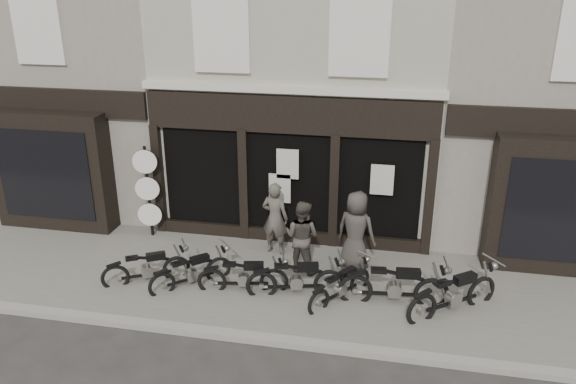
% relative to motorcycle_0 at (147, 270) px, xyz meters
% --- Properties ---
extents(ground_plane, '(90.00, 90.00, 0.00)m').
position_rel_motorcycle_0_xyz_m(ground_plane, '(2.72, -0.30, -0.37)').
color(ground_plane, '#2D2B28').
rests_on(ground_plane, ground).
extents(pavement, '(30.00, 4.20, 0.12)m').
position_rel_motorcycle_0_xyz_m(pavement, '(2.72, 0.60, -0.31)').
color(pavement, '#67625A').
rests_on(pavement, ground_plane).
extents(kerb, '(30.00, 0.25, 0.13)m').
position_rel_motorcycle_0_xyz_m(kerb, '(2.72, -1.55, -0.31)').
color(kerb, gray).
rests_on(kerb, ground_plane).
extents(central_building, '(7.30, 6.22, 8.34)m').
position_rel_motorcycle_0_xyz_m(central_building, '(2.72, 5.65, 3.71)').
color(central_building, '#A59D8D').
rests_on(central_building, ground).
extents(neighbour_left, '(5.60, 6.73, 8.34)m').
position_rel_motorcycle_0_xyz_m(neighbour_left, '(-3.63, 5.60, 3.67)').
color(neighbour_left, gray).
rests_on(neighbour_left, ground).
extents(neighbour_right, '(5.60, 6.73, 8.34)m').
position_rel_motorcycle_0_xyz_m(neighbour_right, '(9.07, 5.60, 3.67)').
color(neighbour_right, gray).
rests_on(neighbour_right, ground).
extents(motorcycle_0, '(1.79, 1.19, 0.94)m').
position_rel_motorcycle_0_xyz_m(motorcycle_0, '(0.00, 0.00, 0.00)').
color(motorcycle_0, black).
rests_on(motorcycle_0, ground).
extents(motorcycle_1, '(1.58, 1.48, 0.93)m').
position_rel_motorcycle_0_xyz_m(motorcycle_1, '(1.04, 0.03, -0.00)').
color(motorcycle_1, black).
rests_on(motorcycle_1, ground).
extents(motorcycle_2, '(1.97, 0.67, 0.95)m').
position_rel_motorcycle_0_xyz_m(motorcycle_2, '(2.24, 0.04, 0.00)').
color(motorcycle_2, black).
rests_on(motorcycle_2, ground).
extents(motorcycle_3, '(2.10, 0.82, 1.02)m').
position_rel_motorcycle_0_xyz_m(motorcycle_3, '(3.39, 0.11, 0.03)').
color(motorcycle_3, black).
rests_on(motorcycle_3, ground).
extents(motorcycle_4, '(1.30, 1.62, 0.90)m').
position_rel_motorcycle_0_xyz_m(motorcycle_4, '(4.34, 0.09, -0.02)').
color(motorcycle_4, black).
rests_on(motorcycle_4, ground).
extents(motorcycle_5, '(2.32, 0.63, 1.11)m').
position_rel_motorcycle_0_xyz_m(motorcycle_5, '(5.47, 0.16, 0.07)').
color(motorcycle_5, black).
rests_on(motorcycle_5, ground).
extents(motorcycle_6, '(1.95, 1.60, 1.09)m').
position_rel_motorcycle_0_xyz_m(motorcycle_6, '(6.65, 0.07, 0.06)').
color(motorcycle_6, black).
rests_on(motorcycle_6, ground).
extents(man_left, '(0.73, 0.54, 1.83)m').
position_rel_motorcycle_0_xyz_m(man_left, '(2.52, 1.93, 0.66)').
color(man_left, '#4F4A41').
rests_on(man_left, pavement).
extents(man_centre, '(1.00, 0.88, 1.73)m').
position_rel_motorcycle_0_xyz_m(man_centre, '(3.32, 1.16, 0.61)').
color(man_centre, '#433D36').
rests_on(man_centre, pavement).
extents(man_right, '(1.07, 0.87, 1.90)m').
position_rel_motorcycle_0_xyz_m(man_right, '(4.52, 1.52, 0.70)').
color(man_right, '#3B3631').
rests_on(man_right, pavement).
extents(advert_sign_post, '(0.62, 0.40, 2.57)m').
position_rel_motorcycle_0_xyz_m(advert_sign_post, '(-0.89, 2.23, 0.88)').
color(advert_sign_post, black).
rests_on(advert_sign_post, ground).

